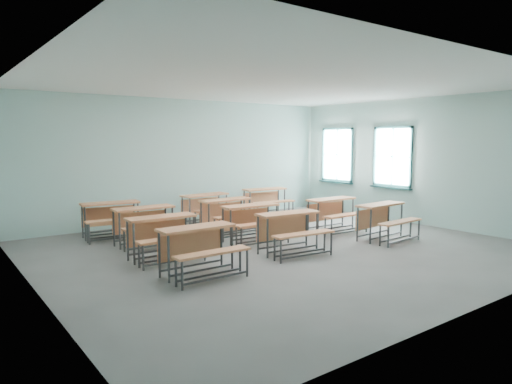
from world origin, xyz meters
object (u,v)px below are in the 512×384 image
Objects in this scene: desk_unit_r2c0 at (146,220)px; desk_unit_r3c0 at (112,214)px; desk_unit_r1c0 at (164,231)px; desk_unit_r3c2 at (267,198)px; desk_unit_r2c1 at (228,210)px; desk_unit_r0c1 at (291,226)px; desk_unit_r3c1 at (208,204)px; desk_unit_r1c1 at (253,217)px; desk_unit_r1c2 at (334,210)px; desk_unit_r0c0 at (200,243)px; desk_unit_r0c2 at (385,216)px.

desk_unit_r3c0 is (-0.31, 1.14, 0.00)m from desk_unit_r2c0.
desk_unit_r1c0 and desk_unit_r3c2 have the same top height.
desk_unit_r0c1 is at bearing -94.51° from desk_unit_r2c1.
desk_unit_r1c0 is at bearing -142.40° from desk_unit_r3c2.
desk_unit_r2c0 is 2.47m from desk_unit_r3c1.
desk_unit_r0c1 is 3.00m from desk_unit_r2c0.
desk_unit_r0c1 is 1.04× the size of desk_unit_r2c1.
desk_unit_r0c1 is 1.00× the size of desk_unit_r3c1.
desk_unit_r2c0 is at bearing -156.11° from desk_unit_r3c1.
desk_unit_r1c1 is 3.30m from desk_unit_r3c2.
desk_unit_r3c1 is (0.22, 2.24, 0.00)m from desk_unit_r1c1.
desk_unit_r1c2 and desk_unit_r2c1 have the same top height.
desk_unit_r1c2 is (4.30, -0.06, 0.00)m from desk_unit_r1c0.
desk_unit_r0c0 is at bearing -131.63° from desk_unit_r3c2.
desk_unit_r0c1 and desk_unit_r1c0 have the same top height.
desk_unit_r0c1 is 1.05× the size of desk_unit_r1c2.
desk_unit_r0c2 is at bearing -1.41° from desk_unit_r0c1.
desk_unit_r3c2 is at bearing 33.29° from desk_unit_r1c0.
desk_unit_r2c1 is (-2.05, 1.39, 0.00)m from desk_unit_r1c2.
desk_unit_r1c0 is 1.02× the size of desk_unit_r1c2.
desk_unit_r1c0 is (-4.51, 1.33, 0.00)m from desk_unit_r0c2.
desk_unit_r3c0 is at bearing -170.35° from desk_unit_r3c2.
desk_unit_r0c0 is 4.48m from desk_unit_r0c2.
desk_unit_r0c0 is 0.95× the size of desk_unit_r0c1.
desk_unit_r0c1 is at bearing -50.56° from desk_unit_r3c0.
desk_unit_r3c1 is at bearing 88.95° from desk_unit_r1c1.
desk_unit_r3c2 is at bearing 41.89° from desk_unit_r0c0.
desk_unit_r1c1 and desk_unit_r2c1 have the same top height.
desk_unit_r1c1 is (2.11, 1.46, 0.00)m from desk_unit_r0c0.
desk_unit_r1c0 is 1.03× the size of desk_unit_r2c0.
desk_unit_r0c1 is 2.41m from desk_unit_r0c2.
desk_unit_r2c1 is (-2.26, 2.66, 0.00)m from desk_unit_r0c2.
desk_unit_r0c1 is (2.08, 0.20, 0.00)m from desk_unit_r0c0.
desk_unit_r1c2 is at bearing -85.06° from desk_unit_r3c2.
desk_unit_r2c0 is (0.16, 2.50, 0.00)m from desk_unit_r0c0.
desk_unit_r0c2 and desk_unit_r3c2 have the same top height.
desk_unit_r2c0 is (-1.92, 2.30, 0.00)m from desk_unit_r0c1.
desk_unit_r2c1 is 1.13m from desk_unit_r3c1.
desk_unit_r3c0 and desk_unit_r3c2 have the same top height.
desk_unit_r0c0 and desk_unit_r2c1 have the same top height.
desk_unit_r1c1 is 2.21m from desk_unit_r2c0.
desk_unit_r0c0 is 3.64m from desk_unit_r3c0.
desk_unit_r1c1 is (2.14, 0.21, 0.00)m from desk_unit_r1c0.
desk_unit_r3c0 is 4.51m from desk_unit_r3c2.
desk_unit_r2c0 is 2.06m from desk_unit_r2c1.
desk_unit_r0c1 and desk_unit_r3c1 have the same top height.
desk_unit_r1c1 and desk_unit_r3c1 have the same top height.
desk_unit_r0c0 is 0.95× the size of desk_unit_r3c1.
desk_unit_r1c1 is at bearing -126.23° from desk_unit_r3c2.
desk_unit_r0c2 is at bearing -0.83° from desk_unit_r0c0.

